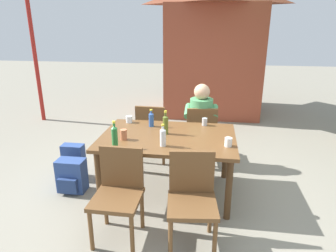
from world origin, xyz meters
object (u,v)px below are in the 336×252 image
object	(u,v)px
bottle_green	(115,136)
chair_far_left	(152,130)
dining_table	(168,142)
bottle_olive	(166,124)
chair_far_right	(201,132)
person_in_white_shirt	(201,119)
chair_near_right	(192,195)
bottle_clear	(163,137)
lamp_post	(29,15)
cup_steel	(205,122)
cup_glass	(129,119)
brick_kiosk	(214,44)
bottle_blue	(151,119)
cup_terracotta	(124,135)
backpack_by_near_side	(71,176)
backpack_by_far_side	(74,162)
cup_white	(228,142)
chair_near_left	(119,189)

from	to	relation	value
bottle_green	chair_far_left	bearing A→B (deg)	82.89
dining_table	bottle_olive	world-z (taller)	bottle_olive
chair_far_right	chair_far_left	xyz separation A→B (m)	(-0.71, -0.00, 0.00)
chair_far_left	person_in_white_shirt	world-z (taller)	person_in_white_shirt
chair_near_right	chair_far_left	bearing A→B (deg)	112.53
bottle_clear	lamp_post	distance (m)	4.31
cup_steel	cup_glass	bearing A→B (deg)	-178.62
brick_kiosk	lamp_post	world-z (taller)	lamp_post
bottle_clear	bottle_blue	bearing A→B (deg)	111.95
chair_far_left	lamp_post	distance (m)	3.54
brick_kiosk	lamp_post	xyz separation A→B (m)	(-3.54, -1.29, 0.59)
dining_table	cup_terracotta	bearing A→B (deg)	-158.63
backpack_by_near_side	lamp_post	world-z (taller)	lamp_post
bottle_green	person_in_white_shirt	bearing A→B (deg)	57.50
bottle_green	chair_near_right	bearing A→B (deg)	-27.26
dining_table	bottle_green	size ratio (longest dim) A/B	5.42
bottle_green	cup_glass	size ratio (longest dim) A/B	3.27
bottle_clear	backpack_by_far_side	bearing A→B (deg)	159.26
chair_far_right	chair_far_left	world-z (taller)	same
chair_far_right	cup_terracotta	world-z (taller)	chair_far_right
bottle_clear	cup_steel	distance (m)	0.86
bottle_olive	backpack_by_far_side	size ratio (longest dim) A/B	0.61
dining_table	cup_terracotta	distance (m)	0.53
cup_terracotta	cup_glass	size ratio (longest dim) A/B	1.34
bottle_olive	cup_white	world-z (taller)	bottle_olive
chair_far_right	backpack_by_far_side	xyz separation A→B (m)	(-1.65, -0.66, -0.27)
bottle_blue	backpack_by_near_side	size ratio (longest dim) A/B	0.54
dining_table	bottle_olive	size ratio (longest dim) A/B	5.51
chair_near_left	backpack_by_far_side	world-z (taller)	chair_near_left
brick_kiosk	backpack_by_far_side	bearing A→B (deg)	-116.46
dining_table	bottle_green	xyz separation A→B (m)	(-0.51, -0.40, 0.21)
person_in_white_shirt	bottle_blue	size ratio (longest dim) A/B	5.29
bottle_green	cup_glass	bearing A→B (deg)	94.78
chair_near_left	chair_far_left	distance (m)	1.67
person_in_white_shirt	lamp_post	bearing A→B (deg)	155.71
cup_steel	lamp_post	bearing A→B (deg)	149.43
chair_near_right	backpack_by_near_side	size ratio (longest dim) A/B	2.12
dining_table	cup_terracotta	world-z (taller)	cup_terracotta
bottle_green	cup_terracotta	bearing A→B (deg)	81.56
person_in_white_shirt	backpack_by_far_side	world-z (taller)	person_in_white_shirt
chair_near_left	bottle_blue	distance (m)	1.19
bottle_olive	bottle_clear	bearing A→B (deg)	-85.65
chair_near_left	bottle_olive	distance (m)	1.02
chair_far_right	backpack_by_far_side	bearing A→B (deg)	-158.28
chair_near_right	lamp_post	xyz separation A→B (m)	(-3.39, 3.31, 1.61)
bottle_clear	backpack_by_near_side	distance (m)	1.33
cup_terracotta	cup_steel	world-z (taller)	cup_terracotta
bottle_blue	chair_near_left	bearing A→B (deg)	-94.63
cup_steel	cup_white	distance (m)	0.71
bottle_olive	brick_kiosk	world-z (taller)	brick_kiosk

